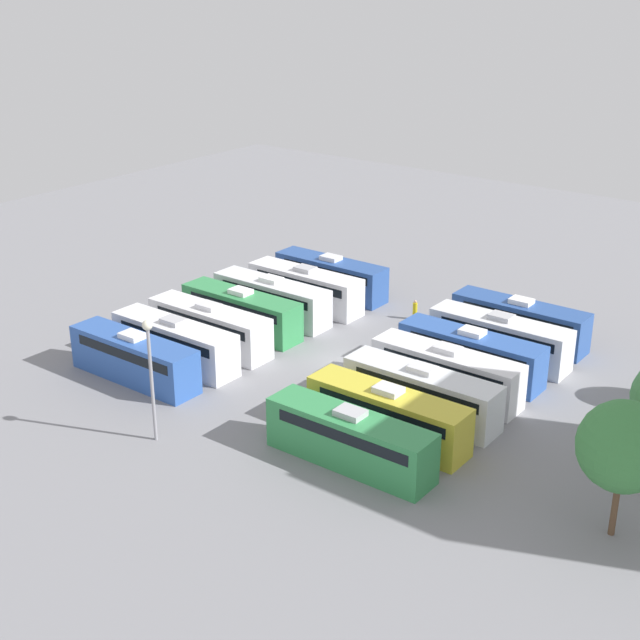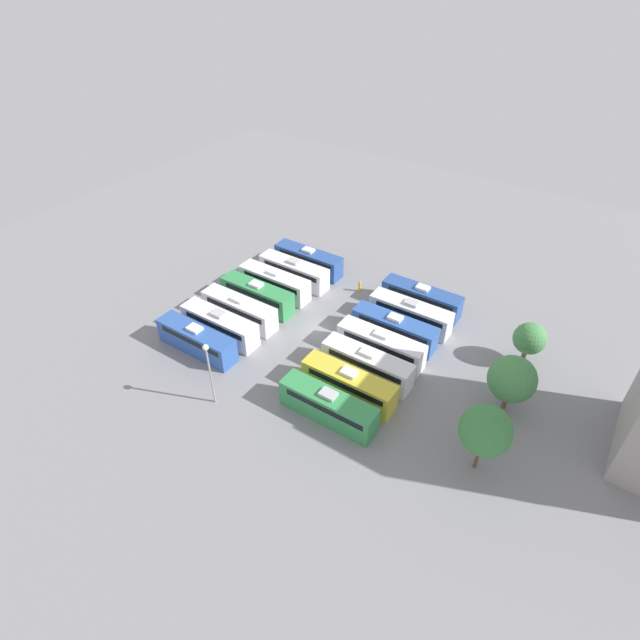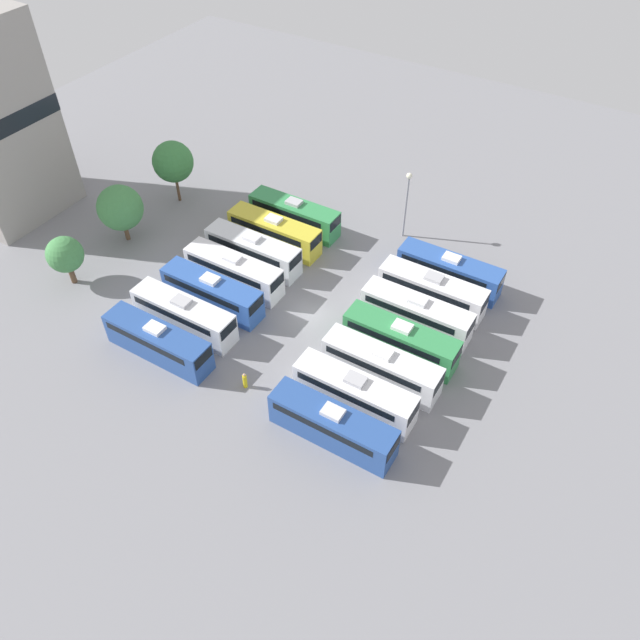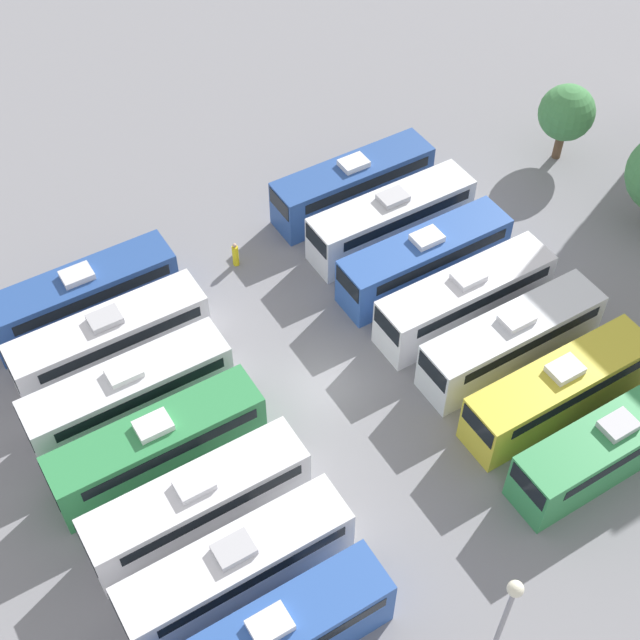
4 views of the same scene
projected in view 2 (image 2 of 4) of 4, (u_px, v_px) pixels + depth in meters
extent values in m
plane|color=gray|center=(316.00, 329.00, 59.88)|extent=(114.37, 114.37, 0.00)
cube|color=#284C93|center=(308.00, 261.00, 69.69)|extent=(2.45, 10.03, 3.02)
cube|color=black|center=(310.00, 256.00, 69.07)|extent=(2.49, 8.52, 0.66)
cube|color=black|center=(280.00, 246.00, 71.39)|extent=(2.15, 0.08, 1.06)
cube|color=silver|center=(308.00, 250.00, 68.66)|extent=(1.20, 1.60, 0.35)
cube|color=white|center=(294.00, 272.00, 67.31)|extent=(2.45, 10.03, 3.02)
cube|color=black|center=(295.00, 267.00, 66.70)|extent=(2.49, 8.52, 0.66)
cube|color=black|center=(265.00, 256.00, 69.01)|extent=(2.15, 0.08, 1.06)
cube|color=#B2B2B7|center=(293.00, 261.00, 66.29)|extent=(1.20, 1.60, 0.35)
cube|color=silver|center=(275.00, 283.00, 65.18)|extent=(2.45, 10.03, 3.02)
cube|color=black|center=(276.00, 278.00, 64.57)|extent=(2.49, 8.52, 0.66)
cube|color=black|center=(245.00, 266.00, 66.88)|extent=(2.15, 0.08, 1.06)
cube|color=white|center=(274.00, 272.00, 64.15)|extent=(1.20, 1.60, 0.35)
cube|color=#338C4C|center=(257.00, 295.00, 62.93)|extent=(2.45, 10.03, 3.02)
cube|color=black|center=(258.00, 291.00, 62.31)|extent=(2.49, 8.52, 0.66)
cube|color=black|center=(227.00, 278.00, 64.63)|extent=(2.15, 0.08, 1.06)
cube|color=white|center=(256.00, 284.00, 61.90)|extent=(1.20, 1.60, 0.35)
cube|color=white|center=(239.00, 310.00, 60.42)|extent=(2.45, 10.03, 3.02)
cube|color=black|center=(240.00, 305.00, 59.80)|extent=(2.49, 8.52, 0.66)
cube|color=black|center=(208.00, 292.00, 62.12)|extent=(2.15, 0.08, 1.06)
cube|color=silver|center=(238.00, 299.00, 59.39)|extent=(1.20, 1.60, 0.35)
cube|color=white|center=(220.00, 325.00, 58.08)|extent=(2.45, 10.03, 3.02)
cube|color=black|center=(220.00, 320.00, 57.47)|extent=(2.49, 8.52, 0.66)
cube|color=black|center=(188.00, 306.00, 59.78)|extent=(2.15, 0.08, 1.06)
cube|color=#B2B2B7|center=(218.00, 314.00, 57.06)|extent=(1.20, 1.60, 0.35)
cube|color=#2D56A8|center=(197.00, 340.00, 55.93)|extent=(2.45, 10.03, 3.02)
cube|color=black|center=(197.00, 335.00, 55.32)|extent=(2.49, 8.52, 0.66)
cube|color=black|center=(165.00, 319.00, 57.63)|extent=(2.15, 0.08, 1.06)
cube|color=white|center=(195.00, 328.00, 54.91)|extent=(1.20, 1.60, 0.35)
cube|color=#284C93|center=(421.00, 299.00, 62.30)|extent=(2.45, 10.03, 3.02)
cube|color=black|center=(424.00, 294.00, 61.69)|extent=(2.49, 8.52, 0.66)
cube|color=black|center=(386.00, 281.00, 64.00)|extent=(2.15, 0.08, 1.06)
cube|color=white|center=(423.00, 288.00, 61.28)|extent=(1.20, 1.60, 0.35)
cube|color=silver|center=(410.00, 314.00, 59.78)|extent=(2.45, 10.03, 3.02)
cube|color=black|center=(413.00, 309.00, 59.16)|extent=(2.49, 8.52, 0.66)
cube|color=black|center=(374.00, 295.00, 61.48)|extent=(2.15, 0.08, 1.06)
cube|color=#B2B2B7|center=(412.00, 303.00, 58.75)|extent=(1.20, 1.60, 0.35)
cube|color=#2D56A8|center=(394.00, 329.00, 57.51)|extent=(2.45, 10.03, 3.02)
cube|color=black|center=(397.00, 324.00, 56.89)|extent=(2.49, 8.52, 0.66)
cube|color=black|center=(357.00, 309.00, 59.20)|extent=(2.15, 0.08, 1.06)
cube|color=white|center=(395.00, 318.00, 56.48)|extent=(1.20, 1.60, 0.35)
cube|color=white|center=(381.00, 346.00, 55.17)|extent=(2.45, 10.03, 3.02)
cube|color=black|center=(383.00, 341.00, 54.55)|extent=(2.49, 8.52, 0.66)
cube|color=black|center=(342.00, 324.00, 56.87)|extent=(2.15, 0.08, 1.06)
cube|color=silver|center=(382.00, 334.00, 54.14)|extent=(1.20, 1.60, 0.35)
cube|color=silver|center=(367.00, 365.00, 52.74)|extent=(2.45, 10.03, 3.02)
cube|color=black|center=(370.00, 360.00, 52.13)|extent=(2.49, 8.52, 0.66)
cube|color=black|center=(327.00, 342.00, 54.44)|extent=(2.15, 0.08, 1.06)
cube|color=silver|center=(368.00, 353.00, 51.72)|extent=(1.20, 1.60, 0.35)
cube|color=gold|center=(349.00, 384.00, 50.39)|extent=(2.45, 10.03, 3.02)
cube|color=black|center=(351.00, 380.00, 49.78)|extent=(2.49, 8.52, 0.66)
cube|color=black|center=(308.00, 360.00, 52.09)|extent=(2.15, 0.08, 1.06)
cube|color=silver|center=(349.00, 372.00, 49.37)|extent=(1.20, 1.60, 0.35)
cube|color=#338C4C|center=(328.00, 406.00, 48.05)|extent=(2.45, 10.03, 3.02)
cube|color=black|center=(330.00, 401.00, 47.44)|extent=(2.49, 8.52, 0.66)
cube|color=black|center=(286.00, 380.00, 49.75)|extent=(2.15, 0.08, 1.06)
cube|color=#B2B2B7|center=(328.00, 394.00, 47.02)|extent=(1.20, 1.60, 0.35)
cylinder|color=gold|center=(359.00, 287.00, 65.96)|extent=(0.36, 0.36, 1.36)
sphere|color=tan|center=(360.00, 282.00, 65.47)|extent=(0.24, 0.24, 0.24)
cylinder|color=gray|center=(211.00, 376.00, 48.42)|extent=(0.20, 0.20, 7.07)
sphere|color=#EAE5C6|center=(205.00, 347.00, 46.16)|extent=(0.60, 0.60, 0.60)
cylinder|color=brown|center=(524.00, 355.00, 54.63)|extent=(0.55, 0.55, 2.18)
sphere|color=#428447|center=(530.00, 338.00, 53.22)|extent=(3.48, 3.48, 3.48)
cylinder|color=brown|center=(506.00, 399.00, 49.28)|extent=(0.45, 0.45, 2.29)
sphere|color=#428447|center=(512.00, 379.00, 47.59)|extent=(4.65, 4.65, 4.65)
cylinder|color=brown|center=(478.00, 455.00, 43.35)|extent=(0.32, 0.32, 3.34)
sphere|color=#387A3D|center=(485.00, 430.00, 41.39)|extent=(4.46, 4.46, 4.46)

